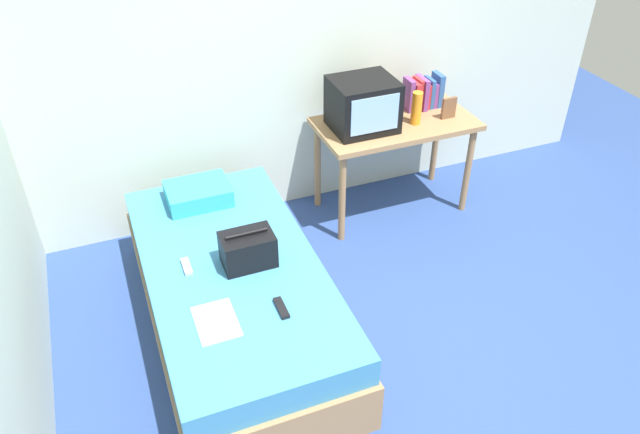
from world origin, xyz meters
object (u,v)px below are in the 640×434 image
at_px(remote_dark, 281,308).
at_px(picture_frame, 449,108).
at_px(water_bottle, 417,108).
at_px(remote_silver, 187,266).
at_px(book_row, 423,93).
at_px(handbag, 248,249).
at_px(desk, 395,133).
at_px(tv, 363,105).
at_px(magazine, 216,322).
at_px(bed, 235,297).
at_px(pillow, 198,194).

bearing_deg(remote_dark, picture_frame, 35.22).
xyz_separation_m(water_bottle, remote_silver, (-1.84, -0.70, -0.35)).
height_order(book_row, handbag, book_row).
relative_size(desk, tv, 2.64).
relative_size(picture_frame, remote_dark, 1.03).
bearing_deg(magazine, water_bottle, 33.46).
bearing_deg(bed, pillow, 92.73).
bearing_deg(remote_silver, bed, -12.77).
bearing_deg(tv, pillow, -173.90).
xyz_separation_m(book_row, picture_frame, (0.09, -0.23, -0.03)).
distance_m(desk, handbag, 1.63).
distance_m(book_row, picture_frame, 0.25).
relative_size(magazine, remote_silver, 2.01).
distance_m(tv, magazine, 1.92).
height_order(desk, water_bottle, water_bottle).
relative_size(desk, handbag, 3.87).
height_order(water_bottle, picture_frame, water_bottle).
bearing_deg(desk, book_row, 25.91).
bearing_deg(magazine, book_row, 35.53).
xyz_separation_m(pillow, remote_dark, (0.18, -1.16, -0.05)).
bearing_deg(pillow, remote_silver, -108.51).
distance_m(bed, tv, 1.61).
bearing_deg(pillow, desk, 4.95).
xyz_separation_m(tv, water_bottle, (0.39, -0.08, -0.06)).
xyz_separation_m(water_bottle, picture_frame, (0.26, -0.01, -0.04)).
bearing_deg(book_row, handbag, -148.93).
distance_m(bed, pillow, 0.77).
xyz_separation_m(picture_frame, remote_dark, (-1.70, -1.20, -0.31)).
relative_size(book_row, magazine, 0.98).
bearing_deg(book_row, remote_dark, -138.37).
height_order(tv, pillow, tv).
bearing_deg(tv, desk, -0.32).
bearing_deg(water_bottle, picture_frame, -2.61).
relative_size(book_row, remote_silver, 1.98).
relative_size(desk, pillow, 2.85).
height_order(desk, magazine, desk).
bearing_deg(water_bottle, remote_dark, -139.84).
xyz_separation_m(book_row, handbag, (-1.66, -1.00, -0.25)).
xyz_separation_m(book_row, magazine, (-1.95, -1.39, -0.35)).
relative_size(bed, remote_dark, 12.82).
distance_m(water_bottle, magazine, 2.17).
bearing_deg(magazine, remote_dark, -6.10).
distance_m(desk, magazine, 2.09).
xyz_separation_m(tv, book_row, (0.56, 0.14, -0.07)).
bearing_deg(remote_silver, desk, 24.21).
height_order(tv, book_row, tv).
xyz_separation_m(tv, handbag, (-1.11, -0.86, -0.32)).
height_order(tv, magazine, tv).
distance_m(bed, remote_silver, 0.37).
distance_m(picture_frame, magazine, 2.38).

